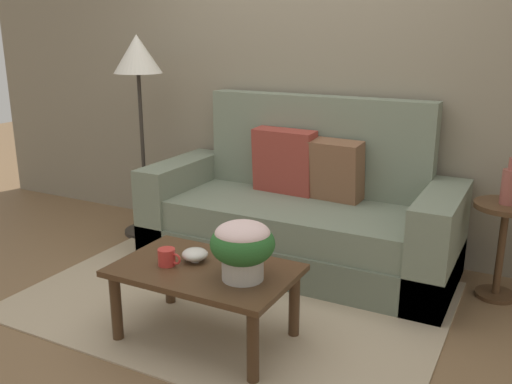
% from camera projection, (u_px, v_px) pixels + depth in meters
% --- Properties ---
extents(ground_plane, '(14.00, 14.00, 0.00)m').
position_uv_depth(ground_plane, '(223.00, 308.00, 3.30)').
color(ground_plane, brown).
extents(wall_back, '(6.40, 0.12, 2.63)m').
position_uv_depth(wall_back, '(313.00, 69.00, 4.05)').
color(wall_back, gray).
rests_on(wall_back, ground).
extents(area_rug, '(2.46, 1.76, 0.01)m').
position_uv_depth(area_rug, '(234.00, 298.00, 3.41)').
color(area_rug, tan).
rests_on(area_rug, ground).
extents(couch, '(2.12, 0.86, 1.14)m').
position_uv_depth(couch, '(300.00, 216.00, 3.87)').
color(couch, '#626B59').
rests_on(couch, ground).
extents(coffee_table, '(0.93, 0.59, 0.41)m').
position_uv_depth(coffee_table, '(205.00, 279.00, 2.89)').
color(coffee_table, '#442D1B').
rests_on(coffee_table, ground).
extents(side_table, '(0.37, 0.37, 0.60)m').
position_uv_depth(side_table, '(503.00, 233.00, 3.33)').
color(side_table, '#4C331E').
rests_on(side_table, ground).
extents(floor_lamp, '(0.36, 0.36, 1.56)m').
position_uv_depth(floor_lamp, '(138.00, 74.00, 4.19)').
color(floor_lamp, '#2D2823').
rests_on(floor_lamp, ground).
extents(potted_plant, '(0.32, 0.32, 0.29)m').
position_uv_depth(potted_plant, '(243.00, 245.00, 2.69)').
color(potted_plant, '#B7B2A8').
rests_on(potted_plant, coffee_table).
extents(coffee_mug, '(0.13, 0.09, 0.09)m').
position_uv_depth(coffee_mug, '(167.00, 257.00, 2.89)').
color(coffee_mug, red).
rests_on(coffee_mug, coffee_table).
extents(snack_bowl, '(0.14, 0.14, 0.07)m').
position_uv_depth(snack_bowl, '(195.00, 255.00, 2.94)').
color(snack_bowl, silver).
rests_on(snack_bowl, coffee_table).
extents(table_vase, '(0.10, 0.10, 0.28)m').
position_uv_depth(table_vase, '(510.00, 186.00, 3.24)').
color(table_vase, '#934C42').
rests_on(table_vase, side_table).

